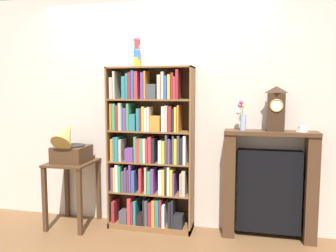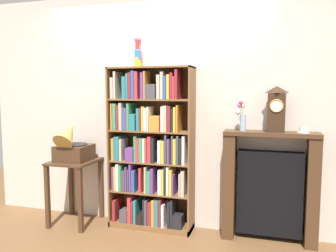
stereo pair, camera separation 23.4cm
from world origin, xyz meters
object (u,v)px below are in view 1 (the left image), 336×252
(fireplace_mantel, at_px, (269,186))
(flower_vase, at_px, (242,117))
(gramophone, at_px, (69,146))
(teacup_with_saucer, at_px, (302,129))
(bookshelf, at_px, (149,153))
(cup_stack, at_px, (137,53))
(mantel_clock, at_px, (276,109))
(side_table_left, at_px, (72,178))

(fireplace_mantel, relative_size, flower_vase, 3.64)
(gramophone, bearing_deg, teacup_with_saucer, 4.35)
(bookshelf, bearing_deg, cup_stack, 166.86)
(flower_vase, xyz_separation_m, teacup_with_saucer, (0.58, 0.01, -0.11))
(gramophone, bearing_deg, mantel_clock, 4.81)
(mantel_clock, xyz_separation_m, teacup_with_saucer, (0.25, 0.00, -0.20))
(gramophone, height_order, flower_vase, flower_vase)
(gramophone, distance_m, flower_vase, 1.89)
(side_table_left, distance_m, flower_vase, 1.99)
(gramophone, bearing_deg, flower_vase, 5.42)
(gramophone, distance_m, teacup_with_saucer, 2.45)
(teacup_with_saucer, bearing_deg, cup_stack, 179.77)
(mantel_clock, bearing_deg, teacup_with_saucer, 0.44)
(fireplace_mantel, bearing_deg, cup_stack, -179.51)
(fireplace_mantel, bearing_deg, mantel_clock, -27.68)
(flower_vase, bearing_deg, mantel_clock, 1.36)
(bookshelf, xyz_separation_m, fireplace_mantel, (1.27, 0.04, -0.29))
(bookshelf, xyz_separation_m, flower_vase, (0.98, 0.02, 0.41))
(bookshelf, bearing_deg, gramophone, -169.64)
(bookshelf, height_order, flower_vase, bookshelf)
(fireplace_mantel, relative_size, teacup_with_saucer, 9.30)
(flower_vase, distance_m, teacup_with_saucer, 0.59)
(flower_vase, bearing_deg, cup_stack, 179.16)
(cup_stack, height_order, teacup_with_saucer, cup_stack)
(fireplace_mantel, bearing_deg, flower_vase, -174.35)
(flower_vase, bearing_deg, gramophone, -174.58)
(fireplace_mantel, distance_m, teacup_with_saucer, 0.66)
(cup_stack, height_order, gramophone, cup_stack)
(mantel_clock, xyz_separation_m, flower_vase, (-0.33, -0.01, -0.09))
(bookshelf, xyz_separation_m, mantel_clock, (1.31, 0.02, 0.50))
(fireplace_mantel, xyz_separation_m, flower_vase, (-0.29, -0.03, 0.71))
(mantel_clock, bearing_deg, fireplace_mantel, 152.32)
(cup_stack, xyz_separation_m, mantel_clock, (1.45, -0.01, -0.59))
(gramophone, bearing_deg, cup_stack, 14.75)
(bookshelf, height_order, gramophone, bookshelf)
(side_table_left, relative_size, teacup_with_saucer, 6.08)
(teacup_with_saucer, bearing_deg, mantel_clock, -179.56)
(teacup_with_saucer, bearing_deg, side_table_left, -176.65)
(cup_stack, bearing_deg, side_table_left, -168.43)
(mantel_clock, bearing_deg, bookshelf, -178.94)
(bookshelf, xyz_separation_m, gramophone, (-0.87, -0.16, 0.07))
(cup_stack, relative_size, fireplace_mantel, 0.28)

